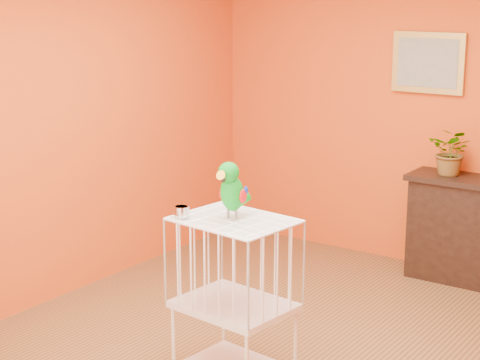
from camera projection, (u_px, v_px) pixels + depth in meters
The scene contains 8 objects.
ground at pixel (283, 357), 5.24m from camera, with size 4.50×4.50×0.00m, color brown.
room_shell at pixel (286, 117), 4.87m from camera, with size 4.50×4.50×4.50m.
console_cabinet at pixel (479, 232), 6.44m from camera, with size 1.18×0.42×0.87m.
potted_plant at pixel (450, 158), 6.43m from camera, with size 0.35×0.39×0.30m, color #26722D.
framed_picture at pixel (428, 63), 6.60m from camera, with size 0.62×0.04×0.50m.
birdcage at pixel (234, 297), 4.83m from camera, with size 0.71×0.58×1.02m.
feed_cup at pixel (182, 212), 4.75m from camera, with size 0.09×0.09×0.06m, color silver.
parrot at pixel (232, 189), 4.70m from camera, with size 0.17×0.31×0.35m.
Camera 1 is at (2.53, -4.12, 2.34)m, focal length 60.00 mm.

